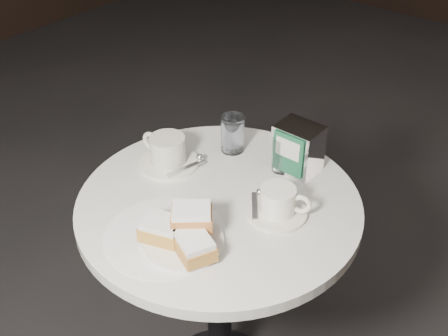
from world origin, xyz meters
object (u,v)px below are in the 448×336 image
cafe_table (219,258)px  napkin_dispenser (298,148)px  water_glass_right (283,153)px  water_glass_left (233,134)px  coffee_cup_right (278,203)px  beignet_plate (183,234)px  coffee_cup_left (168,153)px

cafe_table → napkin_dispenser: napkin_dispenser is taller
water_glass_right → water_glass_left: bearing=-175.4°
cafe_table → water_glass_left: water_glass_left is taller
water_glass_left → coffee_cup_right: bearing=-30.4°
water_glass_right → beignet_plate: bearing=-90.6°
coffee_cup_right → water_glass_right: water_glass_right is taller
coffee_cup_right → water_glass_left: (-0.26, 0.15, 0.02)m
coffee_cup_left → coffee_cup_right: 0.35m
cafe_table → water_glass_right: (0.05, 0.21, 0.25)m
napkin_dispenser → beignet_plate: bearing=-94.5°
napkin_dispenser → coffee_cup_left: bearing=-144.5°
cafe_table → coffee_cup_left: coffee_cup_left is taller
water_glass_left → napkin_dispenser: (0.19, 0.03, 0.01)m
coffee_cup_left → water_glass_left: (0.09, 0.16, 0.01)m
beignet_plate → water_glass_right: 0.38m
water_glass_left → water_glass_right: water_glass_left is taller
beignet_plate → water_glass_left: bearing=112.7°
water_glass_left → napkin_dispenser: bearing=10.0°
coffee_cup_right → water_glass_left: bearing=127.1°
beignet_plate → water_glass_right: water_glass_right is taller
cafe_table → coffee_cup_right: 0.27m
cafe_table → napkin_dispenser: size_ratio=5.72×
water_glass_right → napkin_dispenser: (0.03, 0.02, 0.02)m
beignet_plate → coffee_cup_right: 0.24m
coffee_cup_right → napkin_dispenser: bearing=87.8°
coffee_cup_left → napkin_dispenser: (0.28, 0.20, 0.03)m
cafe_table → coffee_cup_left: 0.31m
beignet_plate → napkin_dispenser: (0.03, 0.40, 0.03)m
coffee_cup_right → water_glass_right: 0.19m
coffee_cup_right → water_glass_left: water_glass_left is taller
coffee_cup_left → napkin_dispenser: size_ratio=1.32×
coffee_cup_left → water_glass_left: water_glass_left is taller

